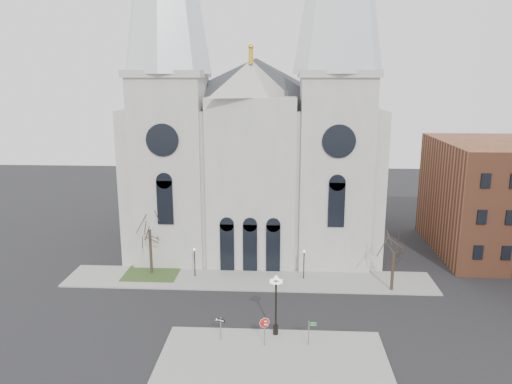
# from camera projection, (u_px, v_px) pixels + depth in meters

# --- Properties ---
(ground) EXTENTS (160.00, 160.00, 0.00)m
(ground) POSITION_uv_depth(u_px,v_px,m) (240.00, 330.00, 43.83)
(ground) COLOR black
(ground) RESTS_ON ground
(sidewalk_near) EXTENTS (18.00, 10.00, 0.14)m
(sidewalk_near) POSITION_uv_depth(u_px,v_px,m) (273.00, 362.00, 38.79)
(sidewalk_near) COLOR gray
(sidewalk_near) RESTS_ON ground
(sidewalk_far) EXTENTS (40.00, 6.00, 0.14)m
(sidewalk_far) POSITION_uv_depth(u_px,v_px,m) (249.00, 279.00, 54.51)
(sidewalk_far) COLOR gray
(sidewalk_far) RESTS_ON ground
(grass_patch) EXTENTS (6.00, 5.00, 0.18)m
(grass_patch) POSITION_uv_depth(u_px,v_px,m) (152.00, 274.00, 56.06)
(grass_patch) COLOR #32491F
(grass_patch) RESTS_ON ground
(cathedral) EXTENTS (33.00, 26.66, 54.00)m
(cathedral) POSITION_uv_depth(u_px,v_px,m) (255.00, 103.00, 61.85)
(cathedral) COLOR #A5A399
(cathedral) RESTS_ON ground
(bg_building_brick) EXTENTS (14.00, 18.00, 14.00)m
(bg_building_brick) POSITION_uv_depth(u_px,v_px,m) (495.00, 198.00, 62.03)
(bg_building_brick) COLOR brown
(bg_building_brick) RESTS_ON ground
(tree_left) EXTENTS (3.20, 3.20, 7.50)m
(tree_left) POSITION_uv_depth(u_px,v_px,m) (150.00, 227.00, 54.81)
(tree_left) COLOR black
(tree_left) RESTS_ON ground
(tree_right) EXTENTS (3.20, 3.20, 6.00)m
(tree_right) POSITION_uv_depth(u_px,v_px,m) (394.00, 250.00, 50.76)
(tree_right) COLOR black
(tree_right) RESTS_ON ground
(ped_lamp_left) EXTENTS (0.32, 0.32, 3.26)m
(ped_lamp_left) POSITION_uv_depth(u_px,v_px,m) (195.00, 257.00, 54.80)
(ped_lamp_left) COLOR black
(ped_lamp_left) RESTS_ON sidewalk_far
(ped_lamp_right) EXTENTS (0.32, 0.32, 3.26)m
(ped_lamp_right) POSITION_uv_depth(u_px,v_px,m) (304.00, 259.00, 54.16)
(ped_lamp_right) COLOR black
(ped_lamp_right) RESTS_ON sidewalk_far
(stop_sign) EXTENTS (0.90, 0.09, 2.50)m
(stop_sign) POSITION_uv_depth(u_px,v_px,m) (264.00, 326.00, 40.65)
(stop_sign) COLOR slate
(stop_sign) RESTS_ON sidewalk_near
(globe_lamp) EXTENTS (1.51, 1.51, 5.37)m
(globe_lamp) POSITION_uv_depth(u_px,v_px,m) (276.00, 298.00, 42.09)
(globe_lamp) COLOR black
(globe_lamp) RESTS_ON sidewalk_near
(one_way_sign) EXTENTS (0.81, 0.39, 1.99)m
(one_way_sign) POSITION_uv_depth(u_px,v_px,m) (221.00, 324.00, 41.72)
(one_way_sign) COLOR slate
(one_way_sign) RESTS_ON sidewalk_near
(street_name_sign) EXTENTS (0.69, 0.09, 2.14)m
(street_name_sign) POSITION_uv_depth(u_px,v_px,m) (310.00, 331.00, 40.85)
(street_name_sign) COLOR slate
(street_name_sign) RESTS_ON sidewalk_near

